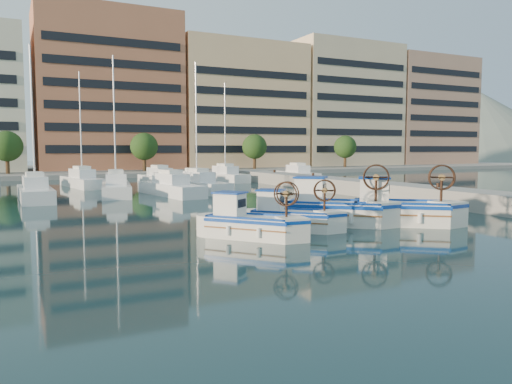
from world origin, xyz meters
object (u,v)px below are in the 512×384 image
fishing_boat_b (289,216)px  fishing_boat_c (333,208)px  fishing_boat_d (397,208)px  fishing_boat_a (249,222)px

fishing_boat_b → fishing_boat_c: bearing=-35.8°
fishing_boat_b → fishing_boat_c: fishing_boat_c is taller
fishing_boat_c → fishing_boat_d: 3.28m
fishing_boat_b → fishing_boat_c: (2.90, 0.56, 0.18)m
fishing_boat_a → fishing_boat_c: size_ratio=0.83×
fishing_boat_a → fishing_boat_d: 8.42m
fishing_boat_a → fishing_boat_d: size_ratio=0.81×
fishing_boat_a → fishing_boat_b: fishing_boat_a is taller
fishing_boat_b → fishing_boat_d: (5.82, -0.94, 0.18)m
fishing_boat_a → fishing_boat_b: (2.60, 1.02, -0.02)m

